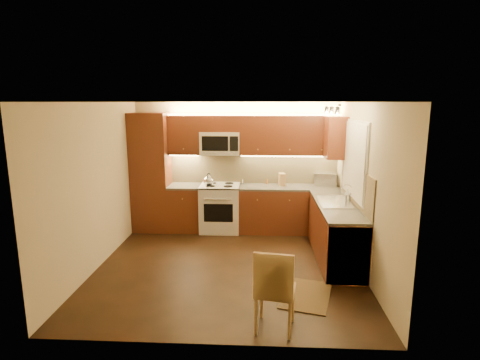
# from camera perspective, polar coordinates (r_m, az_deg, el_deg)

# --- Properties ---
(floor) EXTENTS (4.00, 4.00, 0.01)m
(floor) POSITION_cam_1_polar(r_m,az_deg,el_deg) (6.15, -1.70, -12.51)
(floor) COLOR black
(floor) RESTS_ON ground
(ceiling) EXTENTS (4.00, 4.00, 0.01)m
(ceiling) POSITION_cam_1_polar(r_m,az_deg,el_deg) (5.62, -1.86, 11.47)
(ceiling) COLOR beige
(ceiling) RESTS_ON ground
(wall_back) EXTENTS (4.00, 0.01, 2.50)m
(wall_back) POSITION_cam_1_polar(r_m,az_deg,el_deg) (7.72, -0.55, 2.15)
(wall_back) COLOR #BFAF8B
(wall_back) RESTS_ON ground
(wall_front) EXTENTS (4.00, 0.01, 2.50)m
(wall_front) POSITION_cam_1_polar(r_m,az_deg,el_deg) (3.84, -4.26, -7.54)
(wall_front) COLOR #BFAF8B
(wall_front) RESTS_ON ground
(wall_left) EXTENTS (0.01, 4.00, 2.50)m
(wall_left) POSITION_cam_1_polar(r_m,az_deg,el_deg) (6.25, -20.38, -0.80)
(wall_left) COLOR #BFAF8B
(wall_left) RESTS_ON ground
(wall_right) EXTENTS (0.01, 4.00, 2.50)m
(wall_right) POSITION_cam_1_polar(r_m,az_deg,el_deg) (5.94, 17.83, -1.24)
(wall_right) COLOR #BFAF8B
(wall_right) RESTS_ON ground
(pantry) EXTENTS (0.70, 0.60, 2.30)m
(pantry) POSITION_cam_1_polar(r_m,az_deg,el_deg) (7.72, -13.00, 1.10)
(pantry) COLOR #4F2211
(pantry) RESTS_ON floor
(base_cab_back_left) EXTENTS (0.62, 0.60, 0.86)m
(base_cab_back_left) POSITION_cam_1_polar(r_m,az_deg,el_deg) (7.73, -8.04, -4.18)
(base_cab_back_left) COLOR #4F2211
(base_cab_back_left) RESTS_ON floor
(counter_back_left) EXTENTS (0.62, 0.60, 0.04)m
(counter_back_left) POSITION_cam_1_polar(r_m,az_deg,el_deg) (7.62, -8.14, -0.92)
(counter_back_left) COLOR #383533
(counter_back_left) RESTS_ON base_cab_back_left
(base_cab_back_right) EXTENTS (1.92, 0.60, 0.86)m
(base_cab_back_right) POSITION_cam_1_polar(r_m,az_deg,el_deg) (7.61, 7.18, -4.41)
(base_cab_back_right) COLOR #4F2211
(base_cab_back_right) RESTS_ON floor
(counter_back_right) EXTENTS (1.92, 0.60, 0.04)m
(counter_back_right) POSITION_cam_1_polar(r_m,az_deg,el_deg) (7.50, 7.27, -1.10)
(counter_back_right) COLOR #383533
(counter_back_right) RESTS_ON base_cab_back_right
(base_cab_right) EXTENTS (0.60, 2.00, 0.86)m
(base_cab_right) POSITION_cam_1_polar(r_m,az_deg,el_deg) (6.47, 13.90, -7.55)
(base_cab_right) COLOR #4F2211
(base_cab_right) RESTS_ON floor
(counter_right) EXTENTS (0.60, 2.00, 0.04)m
(counter_right) POSITION_cam_1_polar(r_m,az_deg,el_deg) (6.34, 14.10, -3.70)
(counter_right) COLOR #383533
(counter_right) RESTS_ON base_cab_right
(dishwasher) EXTENTS (0.58, 0.60, 0.84)m
(dishwasher) POSITION_cam_1_polar(r_m,az_deg,el_deg) (5.82, 15.19, -9.77)
(dishwasher) COLOR silver
(dishwasher) RESTS_ON floor
(backsplash_back) EXTENTS (3.30, 0.02, 0.60)m
(backsplash_back) POSITION_cam_1_polar(r_m,az_deg,el_deg) (7.70, 2.05, 1.75)
(backsplash_back) COLOR tan
(backsplash_back) RESTS_ON wall_back
(backsplash_right) EXTENTS (0.02, 2.00, 0.60)m
(backsplash_right) POSITION_cam_1_polar(r_m,az_deg,el_deg) (6.33, 16.81, -0.89)
(backsplash_right) COLOR tan
(backsplash_right) RESTS_ON wall_right
(upper_cab_back_left) EXTENTS (0.62, 0.35, 0.75)m
(upper_cab_back_left) POSITION_cam_1_polar(r_m,az_deg,el_deg) (7.60, -8.17, 6.63)
(upper_cab_back_left) COLOR #4F2211
(upper_cab_back_left) RESTS_ON wall_back
(upper_cab_back_right) EXTENTS (1.92, 0.35, 0.75)m
(upper_cab_back_right) POSITION_cam_1_polar(r_m,az_deg,el_deg) (7.48, 7.39, 6.58)
(upper_cab_back_right) COLOR #4F2211
(upper_cab_back_right) RESTS_ON wall_back
(upper_cab_bridge) EXTENTS (0.76, 0.35, 0.31)m
(upper_cab_bridge) POSITION_cam_1_polar(r_m,az_deg,el_deg) (7.48, -2.97, 8.35)
(upper_cab_bridge) COLOR #4F2211
(upper_cab_bridge) RESTS_ON wall_back
(upper_cab_right_corner) EXTENTS (0.35, 0.50, 0.75)m
(upper_cab_right_corner) POSITION_cam_1_polar(r_m,az_deg,el_deg) (7.16, 13.96, 6.12)
(upper_cab_right_corner) COLOR #4F2211
(upper_cab_right_corner) RESTS_ON wall_right
(stove) EXTENTS (0.76, 0.65, 0.92)m
(stove) POSITION_cam_1_polar(r_m,az_deg,el_deg) (7.60, -2.96, -4.12)
(stove) COLOR silver
(stove) RESTS_ON floor
(microwave) EXTENTS (0.76, 0.38, 0.44)m
(microwave) POSITION_cam_1_polar(r_m,az_deg,el_deg) (7.49, -2.95, 5.48)
(microwave) COLOR silver
(microwave) RESTS_ON wall_back
(window_frame) EXTENTS (0.03, 1.44, 1.24)m
(window_frame) POSITION_cam_1_polar(r_m,az_deg,el_deg) (6.40, 16.66, 2.90)
(window_frame) COLOR silver
(window_frame) RESTS_ON wall_right
(window_blinds) EXTENTS (0.02, 1.36, 1.16)m
(window_blinds) POSITION_cam_1_polar(r_m,az_deg,el_deg) (6.39, 16.49, 2.91)
(window_blinds) COLOR silver
(window_blinds) RESTS_ON wall_right
(sink) EXTENTS (0.52, 0.86, 0.15)m
(sink) POSITION_cam_1_polar(r_m,az_deg,el_deg) (6.46, 13.89, -2.54)
(sink) COLOR silver
(sink) RESTS_ON counter_right
(faucet) EXTENTS (0.20, 0.04, 0.30)m
(faucet) POSITION_cam_1_polar(r_m,az_deg,el_deg) (6.48, 15.48, -1.89)
(faucet) COLOR silver
(faucet) RESTS_ON counter_right
(track_light_bar) EXTENTS (0.04, 1.20, 0.03)m
(track_light_bar) POSITION_cam_1_polar(r_m,az_deg,el_deg) (6.10, 13.42, 10.79)
(track_light_bar) COLOR silver
(track_light_bar) RESTS_ON ceiling
(kettle) EXTENTS (0.27, 0.27, 0.25)m
(kettle) POSITION_cam_1_polar(r_m,az_deg,el_deg) (7.43, -4.67, 0.12)
(kettle) COLOR silver
(kettle) RESTS_ON stove
(toaster_oven) EXTENTS (0.46, 0.38, 0.25)m
(toaster_oven) POSITION_cam_1_polar(r_m,az_deg,el_deg) (7.68, 12.50, 0.13)
(toaster_oven) COLOR silver
(toaster_oven) RESTS_ON counter_back_right
(knife_block) EXTENTS (0.14, 0.19, 0.24)m
(knife_block) POSITION_cam_1_polar(r_m,az_deg,el_deg) (7.55, 6.24, 0.09)
(knife_block) COLOR #9A7845
(knife_block) RESTS_ON counter_back_right
(spice_jar_a) EXTENTS (0.05, 0.05, 0.09)m
(spice_jar_a) POSITION_cam_1_polar(r_m,az_deg,el_deg) (7.64, 0.44, -0.29)
(spice_jar_a) COLOR silver
(spice_jar_a) RESTS_ON counter_back_right
(spice_jar_b) EXTENTS (0.05, 0.05, 0.10)m
(spice_jar_b) POSITION_cam_1_polar(r_m,az_deg,el_deg) (7.66, 0.45, -0.21)
(spice_jar_b) COLOR olive
(spice_jar_b) RESTS_ON counter_back_right
(spice_jar_c) EXTENTS (0.04, 0.04, 0.10)m
(spice_jar_c) POSITION_cam_1_polar(r_m,az_deg,el_deg) (7.62, 0.44, -0.26)
(spice_jar_c) COLOR silver
(spice_jar_c) RESTS_ON counter_back_right
(spice_jar_d) EXTENTS (0.06, 0.06, 0.10)m
(spice_jar_d) POSITION_cam_1_polar(r_m,az_deg,el_deg) (7.66, 3.96, -0.23)
(spice_jar_d) COLOR olive
(spice_jar_d) RESTS_ON counter_back_right
(soap_bottle) EXTENTS (0.11, 0.11, 0.18)m
(soap_bottle) POSITION_cam_1_polar(r_m,az_deg,el_deg) (6.69, 15.61, -2.03)
(soap_bottle) COLOR silver
(soap_bottle) RESTS_ON counter_right
(rug) EXTENTS (0.80, 1.01, 0.01)m
(rug) POSITION_cam_1_polar(r_m,az_deg,el_deg) (5.36, 9.78, -16.43)
(rug) COLOR black
(rug) RESTS_ON floor
(dining_chair) EXTENTS (0.49, 0.49, 0.96)m
(dining_chair) POSITION_cam_1_polar(r_m,az_deg,el_deg) (4.43, 5.25, -15.66)
(dining_chair) COLOR #9A7845
(dining_chair) RESTS_ON floor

